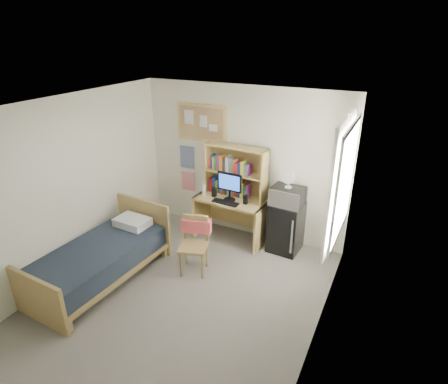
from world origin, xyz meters
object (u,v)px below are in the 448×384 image
at_px(bulletin_board, 202,123).
at_px(desk_chair, 194,246).
at_px(speaker_left, 214,192).
at_px(desk_fan, 289,179).
at_px(speaker_right, 246,199).
at_px(bed, 99,264).
at_px(monitor, 230,187).
at_px(desk, 231,219).
at_px(mini_fridge, 286,227).
at_px(microwave, 288,196).

distance_m(bulletin_board, desk_chair, 2.17).
distance_m(speaker_left, desk_fan, 1.34).
bearing_deg(bulletin_board, desk_chair, -66.49).
bearing_deg(bulletin_board, speaker_left, -40.51).
xyz_separation_m(speaker_right, desk_fan, (0.66, 0.12, 0.43)).
xyz_separation_m(desk_chair, speaker_left, (-0.22, 1.10, 0.40)).
relative_size(bed, monitor, 4.24).
xyz_separation_m(desk, bed, (-1.21, -1.92, -0.11)).
relative_size(mini_fridge, microwave, 1.68).
distance_m(bulletin_board, monitor, 1.22).
bearing_deg(microwave, desk_fan, -176.22).
distance_m(desk_chair, speaker_right, 1.20).
height_order(bed, speaker_right, speaker_right).
bearing_deg(desk_fan, speaker_right, -166.38).
relative_size(speaker_left, speaker_right, 0.99).
height_order(microwave, desk_fan, desk_fan).
xyz_separation_m(desk_chair, speaker_right, (0.38, 1.06, 0.40)).
xyz_separation_m(microwave, desk_fan, (-0.00, 0.00, 0.28)).
height_order(speaker_left, microwave, microwave).
bearing_deg(desk_chair, monitor, 70.10).
bearing_deg(monitor, desk_fan, 9.19).
bearing_deg(speaker_left, desk, 11.31).
distance_m(desk_chair, desk_fan, 1.78).
relative_size(desk, desk_chair, 1.39).
xyz_separation_m(bed, microwave, (2.17, 1.96, 0.71)).
bearing_deg(speaker_left, mini_fridge, 7.91).
relative_size(bulletin_board, microwave, 1.88).
xyz_separation_m(desk, microwave, (0.96, 0.04, 0.60)).
distance_m(desk, mini_fridge, 0.96).
bearing_deg(desk_fan, desk, -174.00).
bearing_deg(bed, desk_fan, 45.43).
distance_m(bulletin_board, bed, 2.81).
bearing_deg(desk_chair, bulletin_board, 97.76).
xyz_separation_m(mini_fridge, monitor, (-0.96, -0.12, 0.57)).
bearing_deg(monitor, desk_chair, -90.71).
distance_m(bulletin_board, microwave, 1.94).
xyz_separation_m(desk, speaker_left, (-0.30, -0.04, 0.46)).
xyz_separation_m(mini_fridge, microwave, (-0.00, -0.02, 0.56)).
distance_m(monitor, speaker_left, 0.34).
xyz_separation_m(desk_chair, monitor, (0.08, 1.08, 0.55)).
xyz_separation_m(desk_chair, bed, (-1.13, -0.78, -0.17)).
relative_size(desk, bed, 0.62).
distance_m(speaker_right, desk_fan, 0.80).
bearing_deg(mini_fridge, monitor, -169.30).
distance_m(bulletin_board, desk_fan, 1.81).
relative_size(desk_chair, speaker_left, 5.57).
bearing_deg(speaker_right, desk_fan, 13.27).
xyz_separation_m(bed, desk_fan, (2.17, 1.96, 1.00)).
distance_m(desk, bed, 2.27).
relative_size(mini_fridge, monitor, 1.80).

